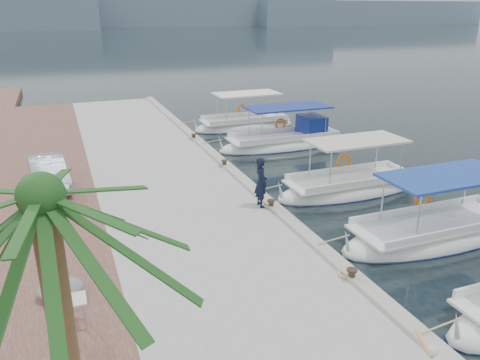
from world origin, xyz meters
name	(u,v)px	position (x,y,z in m)	size (l,w,h in m)	color
ground	(299,238)	(0.00, 0.00, 0.00)	(400.00, 400.00, 0.00)	black
concrete_quay	(175,191)	(-3.00, 5.00, 0.25)	(6.00, 40.00, 0.50)	#A3A39E
quay_curb	(239,176)	(-0.22, 5.00, 0.56)	(0.44, 40.00, 0.12)	#A9A596
cobblestone_strip	(41,209)	(-8.00, 5.00, 0.25)	(4.00, 40.00, 0.50)	brown
distant_hills	(139,8)	(29.61, 201.49, 7.61)	(330.00, 60.00, 18.00)	slate
fishing_caique_b	(435,235)	(4.14, -1.68, 0.12)	(7.11, 2.28, 2.83)	white
fishing_caique_c	(349,189)	(3.90, 2.94, 0.13)	(6.63, 2.15, 2.83)	white
fishing_caique_d	(285,143)	(4.51, 10.14, 0.19)	(7.62, 2.33, 2.83)	white
fishing_caique_e	(244,126)	(3.95, 14.90, 0.12)	(6.73, 2.35, 2.83)	white
mooring_bollards	(271,204)	(-0.35, 1.50, 0.69)	(0.28, 20.28, 0.33)	black
fisherman	(261,182)	(-0.60, 1.86, 1.41)	(0.66, 0.44, 1.82)	black
date_palm	(42,200)	(-7.21, -6.86, 5.10)	(4.60, 4.60, 5.55)	brown
parked_car	(48,172)	(-7.66, 6.67, 1.11)	(1.28, 3.67, 1.21)	silver
tarp_bundle	(60,289)	(-7.43, -1.53, 0.70)	(1.10, 0.90, 0.40)	slate
folding_table	(74,307)	(-7.14, -2.93, 1.02)	(0.55, 0.55, 0.73)	silver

